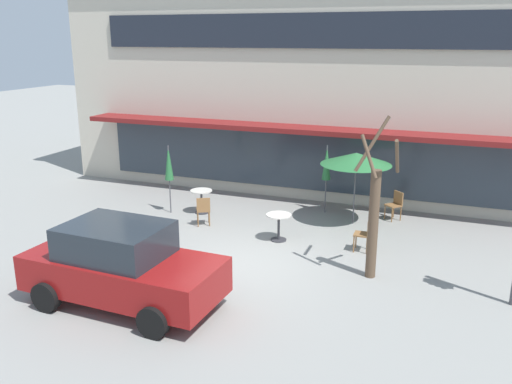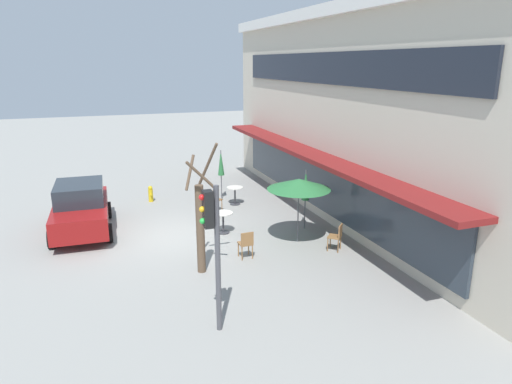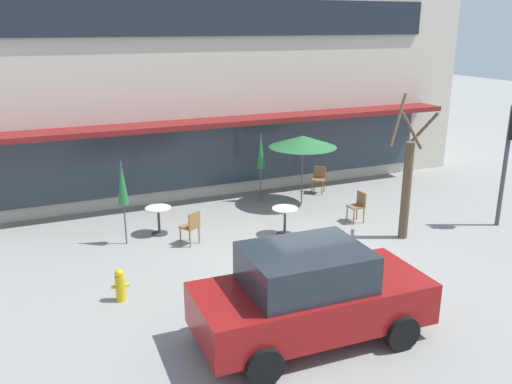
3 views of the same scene
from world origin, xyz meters
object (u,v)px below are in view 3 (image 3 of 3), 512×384
patio_umbrella_green_folded (122,184)px  traffic_light_pole (511,147)px  parked_sedan (310,294)px  street_tree (407,182)px  patio_umbrella_corner_open (303,141)px  fire_hydrant (120,285)px  cafe_table_near_wall (159,216)px  cafe_chair_2 (358,204)px  cafe_chair_0 (319,177)px  cafe_chair_1 (192,225)px  cafe_table_streetside (285,217)px  patio_umbrella_cream_folded (261,152)px

patio_umbrella_green_folded → traffic_light_pole: size_ratio=0.65×
parked_sedan → street_tree: size_ratio=1.13×
patio_umbrella_corner_open → traffic_light_pole: traffic_light_pole is taller
patio_umbrella_corner_open → fire_hydrant: (-6.40, -4.06, -1.67)m
cafe_table_near_wall → cafe_chair_2: (5.47, -1.35, 0.01)m
cafe_chair_0 → street_tree: bearing=-89.8°
cafe_chair_1 → traffic_light_pole: traffic_light_pole is taller
cafe_table_near_wall → cafe_chair_1: size_ratio=0.85×
patio_umbrella_green_folded → fire_hydrant: size_ratio=3.12×
cafe_table_streetside → fire_hydrant: (-4.74, -1.93, -0.16)m
cafe_table_streetside → patio_umbrella_cream_folded: size_ratio=0.35×
patio_umbrella_green_folded → cafe_chair_1: patio_umbrella_green_folded is taller
patio_umbrella_green_folded → cafe_chair_0: 7.18m
cafe_table_near_wall → fire_hydrant: 3.72m
street_tree → fire_hydrant: size_ratio=5.35×
cafe_chair_0 → traffic_light_pole: bearing=-57.7°
cafe_chair_1 → traffic_light_pole: 8.82m
cafe_table_near_wall → patio_umbrella_cream_folded: size_ratio=0.35×
street_tree → fire_hydrant: 7.64m
patio_umbrella_cream_folded → patio_umbrella_corner_open: 1.38m
patio_umbrella_corner_open → traffic_light_pole: bearing=-43.6°
traffic_light_pole → street_tree: bearing=172.1°
patio_umbrella_cream_folded → traffic_light_pole: bearing=-42.2°
cafe_table_streetside → fire_hydrant: 5.12m
patio_umbrella_cream_folded → street_tree: 4.88m
cafe_chair_1 → parked_sedan: parked_sedan is taller
cafe_chair_1 → cafe_chair_2: (4.87, -0.29, 0.00)m
patio_umbrella_green_folded → patio_umbrella_corner_open: size_ratio=1.00×
fire_hydrant → cafe_table_near_wall: bearing=63.8°
cafe_chair_2 → parked_sedan: parked_sedan is taller
patio_umbrella_corner_open → cafe_chair_1: bearing=-156.8°
patio_umbrella_green_folded → parked_sedan: 6.23m
parked_sedan → cafe_table_near_wall: bearing=101.3°
cafe_chair_2 → street_tree: bearing=-74.1°
patio_umbrella_cream_folded → cafe_chair_1: 4.16m
traffic_light_pole → parked_sedan: bearing=-159.8°
cafe_chair_2 → cafe_chair_0: bearing=82.0°
cafe_chair_0 → fire_hydrant: cafe_chair_0 is taller
patio_umbrella_cream_folded → parked_sedan: bearing=-107.9°
patio_umbrella_cream_folded → cafe_chair_1: patio_umbrella_cream_folded is taller
cafe_table_near_wall → cafe_chair_1: cafe_chair_1 is taller
patio_umbrella_corner_open → traffic_light_pole: 5.80m
cafe_chair_1 → traffic_light_pole: (8.36, -2.22, 1.77)m
patio_umbrella_cream_folded → cafe_chair_2: 3.54m
cafe_chair_0 → cafe_chair_2: size_ratio=1.00×
parked_sedan → fire_hydrant: bearing=135.9°
patio_umbrella_cream_folded → parked_sedan: size_ratio=0.52×
cafe_chair_0 → parked_sedan: parked_sedan is taller
patio_umbrella_cream_folded → parked_sedan: (-2.46, -7.62, -0.75)m
cafe_table_near_wall → fire_hydrant: size_ratio=1.08×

